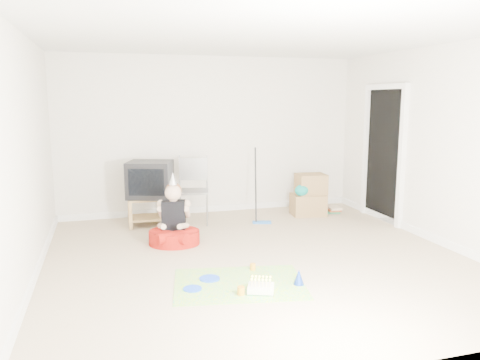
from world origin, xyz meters
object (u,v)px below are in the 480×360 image
object	(u,v)px
crt_tv	(150,179)
cardboard_boxes	(309,196)
folding_chair	(193,191)
birthday_cake	(261,289)
seated_woman	(174,229)
tv_stand	(151,208)

from	to	relation	value
crt_tv	cardboard_boxes	bearing A→B (deg)	16.56
folding_chair	birthday_cake	xyz separation A→B (m)	(0.15, -2.81, -0.47)
cardboard_boxes	crt_tv	bearing A→B (deg)	178.04
folding_chair	cardboard_boxes	size ratio (longest dim) A/B	1.52
cardboard_boxes	seated_woman	xyz separation A→B (m)	(-2.38, -0.97, -0.12)
crt_tv	folding_chair	world-z (taller)	folding_chair
crt_tv	cardboard_boxes	size ratio (longest dim) A/B	0.94
tv_stand	cardboard_boxes	size ratio (longest dim) A/B	1.03
seated_woman	birthday_cake	size ratio (longest dim) A/B	3.05
crt_tv	seated_woman	size ratio (longest dim) A/B	0.66
tv_stand	folding_chair	xyz separation A→B (m)	(0.64, -0.07, 0.24)
cardboard_boxes	birthday_cake	size ratio (longest dim) A/B	2.15
cardboard_boxes	birthday_cake	xyz separation A→B (m)	(-1.79, -2.79, -0.29)
tv_stand	crt_tv	xyz separation A→B (m)	(-0.00, 0.00, 0.45)
crt_tv	folding_chair	xyz separation A→B (m)	(0.64, -0.07, -0.20)
tv_stand	seated_woman	bearing A→B (deg)	-79.59
seated_woman	birthday_cake	world-z (taller)	seated_woman
folding_chair	crt_tv	bearing A→B (deg)	174.04
birthday_cake	seated_woman	bearing A→B (deg)	108.05
folding_chair	cardboard_boxes	distance (m)	1.94
seated_woman	folding_chair	bearing A→B (deg)	65.76
crt_tv	birthday_cake	world-z (taller)	crt_tv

